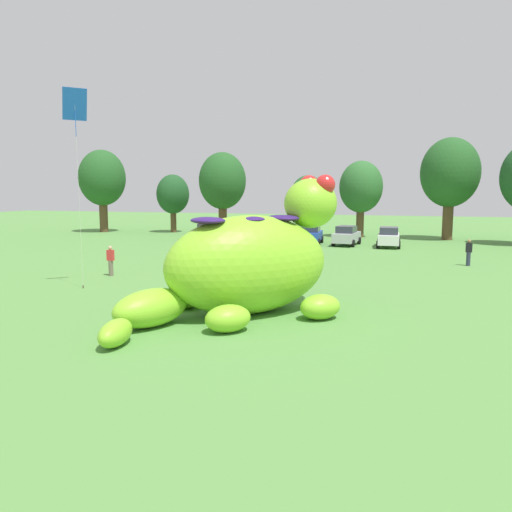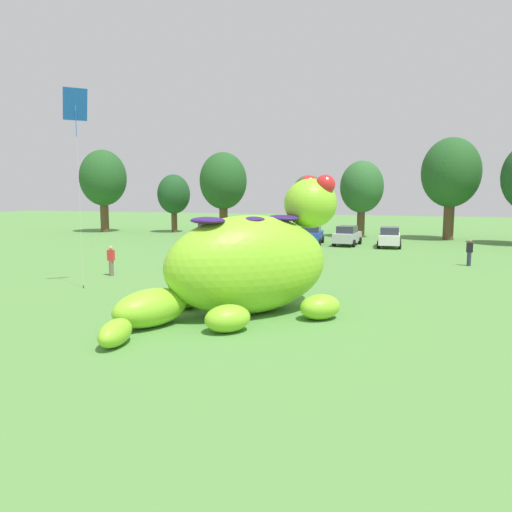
{
  "view_description": "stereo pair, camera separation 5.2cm",
  "coord_description": "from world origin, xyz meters",
  "px_view_note": "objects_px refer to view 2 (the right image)",
  "views": [
    {
      "loc": [
        7.11,
        -18.97,
        4.82
      ],
      "look_at": [
        1.33,
        0.36,
        2.15
      ],
      "focal_mm": 34.9,
      "sensor_mm": 36.0,
      "label": 1
    },
    {
      "loc": [
        7.16,
        -18.96,
        4.82
      ],
      "look_at": [
        1.33,
        0.36,
        2.15
      ],
      "focal_mm": 34.9,
      "sensor_mm": 36.0,
      "label": 2
    }
  ],
  "objects_px": {
    "car_red": "(210,232)",
    "car_white": "(389,237)",
    "giant_inflatable_creature": "(249,263)",
    "tethered_flying_kite": "(75,108)",
    "car_silver": "(347,236)",
    "spectator_near_inflatable": "(111,261)",
    "car_yellow": "(244,232)",
    "car_blue": "(312,235)",
    "spectator_mid_field": "(224,241)",
    "car_black": "(275,233)",
    "spectator_by_cars": "(469,253)"
  },
  "relations": [
    {
      "from": "car_yellow",
      "to": "car_red",
      "type": "bearing_deg",
      "value": -168.63
    },
    {
      "from": "car_silver",
      "to": "tethered_flying_kite",
      "type": "distance_m",
      "value": 26.72
    },
    {
      "from": "car_red",
      "to": "car_white",
      "type": "bearing_deg",
      "value": -1.02
    },
    {
      "from": "car_black",
      "to": "car_blue",
      "type": "relative_size",
      "value": 1.01
    },
    {
      "from": "car_blue",
      "to": "tethered_flying_kite",
      "type": "height_order",
      "value": "tethered_flying_kite"
    },
    {
      "from": "car_black",
      "to": "car_white",
      "type": "distance_m",
      "value": 10.31
    },
    {
      "from": "spectator_mid_field",
      "to": "spectator_by_cars",
      "type": "distance_m",
      "value": 18.0
    },
    {
      "from": "giant_inflatable_creature",
      "to": "car_black",
      "type": "xyz_separation_m",
      "value": [
        -5.74,
        26.25,
        -1.14
      ]
    },
    {
      "from": "car_yellow",
      "to": "car_silver",
      "type": "relative_size",
      "value": 0.97
    },
    {
      "from": "car_red",
      "to": "spectator_near_inflatable",
      "type": "bearing_deg",
      "value": -84.41
    },
    {
      "from": "spectator_mid_field",
      "to": "tethered_flying_kite",
      "type": "bearing_deg",
      "value": -94.89
    },
    {
      "from": "car_yellow",
      "to": "tethered_flying_kite",
      "type": "xyz_separation_m",
      "value": [
        -0.53,
        -23.87,
        7.84
      ]
    },
    {
      "from": "spectator_near_inflatable",
      "to": "tethered_flying_kite",
      "type": "bearing_deg",
      "value": -78.72
    },
    {
      "from": "car_black",
      "to": "car_white",
      "type": "relative_size",
      "value": 1.02
    },
    {
      "from": "car_white",
      "to": "tethered_flying_kite",
      "type": "relative_size",
      "value": 0.43
    },
    {
      "from": "car_black",
      "to": "tethered_flying_kite",
      "type": "bearing_deg",
      "value": -98.69
    },
    {
      "from": "car_silver",
      "to": "car_white",
      "type": "height_order",
      "value": "same"
    },
    {
      "from": "giant_inflatable_creature",
      "to": "car_black",
      "type": "distance_m",
      "value": 26.89
    },
    {
      "from": "spectator_near_inflatable",
      "to": "giant_inflatable_creature",
      "type": "bearing_deg",
      "value": -30.76
    },
    {
      "from": "giant_inflatable_creature",
      "to": "tethered_flying_kite",
      "type": "height_order",
      "value": "tethered_flying_kite"
    },
    {
      "from": "car_blue",
      "to": "giant_inflatable_creature",
      "type": "bearing_deg",
      "value": -85.0
    },
    {
      "from": "car_blue",
      "to": "tethered_flying_kite",
      "type": "bearing_deg",
      "value": -106.88
    },
    {
      "from": "tethered_flying_kite",
      "to": "spectator_mid_field",
      "type": "bearing_deg",
      "value": 85.11
    },
    {
      "from": "giant_inflatable_creature",
      "to": "car_yellow",
      "type": "xyz_separation_m",
      "value": [
        -8.85,
        26.31,
        -1.14
      ]
    },
    {
      "from": "car_red",
      "to": "tethered_flying_kite",
      "type": "relative_size",
      "value": 0.44
    },
    {
      "from": "giant_inflatable_creature",
      "to": "spectator_by_cars",
      "type": "height_order",
      "value": "giant_inflatable_creature"
    },
    {
      "from": "car_yellow",
      "to": "car_blue",
      "type": "bearing_deg",
      "value": -3.79
    },
    {
      "from": "car_black",
      "to": "car_blue",
      "type": "xyz_separation_m",
      "value": [
        3.47,
        -0.38,
        0.0
      ]
    },
    {
      "from": "spectator_by_cars",
      "to": "tethered_flying_kite",
      "type": "relative_size",
      "value": 0.18
    },
    {
      "from": "car_yellow",
      "to": "car_white",
      "type": "relative_size",
      "value": 1.01
    },
    {
      "from": "car_red",
      "to": "spectator_mid_field",
      "type": "distance_m",
      "value": 8.12
    },
    {
      "from": "car_red",
      "to": "car_blue",
      "type": "height_order",
      "value": "same"
    },
    {
      "from": "car_red",
      "to": "car_black",
      "type": "bearing_deg",
      "value": 5.27
    },
    {
      "from": "spectator_by_cars",
      "to": "tethered_flying_kite",
      "type": "height_order",
      "value": "tethered_flying_kite"
    },
    {
      "from": "car_black",
      "to": "spectator_near_inflatable",
      "type": "xyz_separation_m",
      "value": [
        -4.35,
        -20.24,
        -0.01
      ]
    },
    {
      "from": "car_yellow",
      "to": "car_silver",
      "type": "distance_m",
      "value": 9.79
    },
    {
      "from": "car_red",
      "to": "car_silver",
      "type": "xyz_separation_m",
      "value": [
        12.94,
        0.15,
        0.0
      ]
    },
    {
      "from": "car_white",
      "to": "spectator_near_inflatable",
      "type": "height_order",
      "value": "car_white"
    },
    {
      "from": "spectator_near_inflatable",
      "to": "spectator_mid_field",
      "type": "xyz_separation_m",
      "value": [
        2.1,
        12.61,
        0.0
      ]
    },
    {
      "from": "spectator_by_cars",
      "to": "car_white",
      "type": "bearing_deg",
      "value": 119.02
    },
    {
      "from": "car_yellow",
      "to": "car_white",
      "type": "xyz_separation_m",
      "value": [
        13.39,
        -0.93,
        0.0
      ]
    },
    {
      "from": "spectator_by_cars",
      "to": "tethered_flying_kite",
      "type": "bearing_deg",
      "value": -144.94
    },
    {
      "from": "giant_inflatable_creature",
      "to": "car_white",
      "type": "bearing_deg",
      "value": 79.86
    },
    {
      "from": "car_white",
      "to": "spectator_near_inflatable",
      "type": "relative_size",
      "value": 2.42
    },
    {
      "from": "car_black",
      "to": "spectator_near_inflatable",
      "type": "height_order",
      "value": "car_black"
    },
    {
      "from": "car_red",
      "to": "car_white",
      "type": "distance_m",
      "value": 16.55
    },
    {
      "from": "car_blue",
      "to": "car_black",
      "type": "bearing_deg",
      "value": 173.78
    },
    {
      "from": "car_white",
      "to": "tethered_flying_kite",
      "type": "height_order",
      "value": "tethered_flying_kite"
    },
    {
      "from": "spectator_mid_field",
      "to": "car_red",
      "type": "bearing_deg",
      "value": 119.69
    },
    {
      "from": "car_black",
      "to": "car_silver",
      "type": "bearing_deg",
      "value": -3.72
    }
  ]
}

